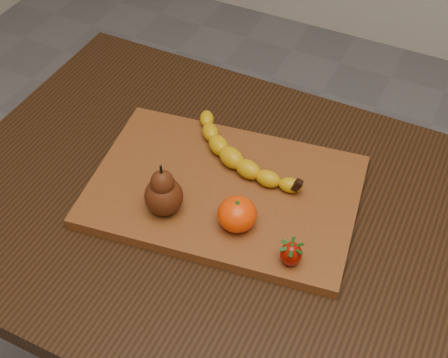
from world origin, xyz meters
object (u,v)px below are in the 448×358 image
at_px(table, 231,244).
at_px(pear, 163,189).
at_px(cutting_board, 224,191).
at_px(mandarin, 237,214).

distance_m(table, pear, 0.20).
distance_m(table, cutting_board, 0.11).
bearing_deg(cutting_board, pear, -135.30).
relative_size(table, cutting_board, 2.22).
height_order(table, mandarin, mandarin).
height_order(table, pear, pear).
relative_size(table, mandarin, 15.74).
xyz_separation_m(pear, mandarin, (0.12, 0.02, -0.02)).
height_order(pear, mandarin, pear).
distance_m(table, mandarin, 0.15).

